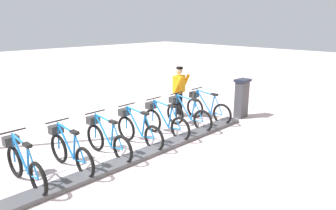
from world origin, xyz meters
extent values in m
plane|color=beige|center=(0.00, 0.00, 0.00)|extent=(60.00, 60.00, 0.00)
cube|color=#47474C|center=(0.00, 0.00, 0.05)|extent=(0.44, 7.36, 0.10)
cube|color=#38383D|center=(0.05, -4.19, 0.60)|extent=(0.28, 0.44, 1.20)
cube|color=#194C8C|center=(0.20, -4.19, 0.95)|extent=(0.03, 0.30, 0.40)
cube|color=black|center=(0.05, -4.19, 1.24)|extent=(0.36, 0.52, 0.08)
torus|color=black|center=(0.03, -3.10, 0.33)|extent=(0.67, 0.09, 0.67)
torus|color=black|center=(1.07, -3.06, 0.33)|extent=(0.67, 0.09, 0.67)
cylinder|color=blue|center=(0.73, -3.08, 0.61)|extent=(0.60, 0.07, 0.70)
cylinder|color=blue|center=(0.39, -3.09, 0.58)|extent=(0.16, 0.05, 0.61)
cylinder|color=blue|center=(0.67, -3.08, 0.92)|extent=(0.69, 0.07, 0.11)
cylinder|color=blue|center=(0.24, -3.09, 0.31)|extent=(0.43, 0.05, 0.09)
cylinder|color=blue|center=(0.18, -3.09, 0.61)|extent=(0.33, 0.04, 0.56)
cylinder|color=blue|center=(1.04, -3.06, 0.64)|extent=(0.10, 0.04, 0.62)
cube|color=black|center=(0.33, -3.09, 0.91)|extent=(0.22, 0.11, 0.06)
cylinder|color=black|center=(1.01, -3.06, 1.00)|extent=(0.05, 0.54, 0.03)
cube|color=#2D2D2D|center=(1.12, -3.06, 0.78)|extent=(0.21, 0.29, 0.18)
torus|color=black|center=(0.03, -2.16, 0.33)|extent=(0.67, 0.09, 0.67)
torus|color=black|center=(1.07, -2.13, 0.33)|extent=(0.67, 0.09, 0.67)
cylinder|color=#2071BA|center=(0.73, -2.14, 0.61)|extent=(0.60, 0.07, 0.70)
cylinder|color=#2071BA|center=(0.39, -2.15, 0.58)|extent=(0.16, 0.05, 0.61)
cylinder|color=#2071BA|center=(0.67, -2.14, 0.92)|extent=(0.69, 0.07, 0.11)
cylinder|color=#2071BA|center=(0.24, -2.16, 0.31)|extent=(0.43, 0.05, 0.09)
cylinder|color=#2071BA|center=(0.18, -2.16, 0.61)|extent=(0.33, 0.04, 0.56)
cylinder|color=#2071BA|center=(1.04, -2.13, 0.64)|extent=(0.10, 0.04, 0.62)
cube|color=black|center=(0.33, -2.15, 0.91)|extent=(0.22, 0.11, 0.06)
cylinder|color=black|center=(1.01, -2.13, 1.00)|extent=(0.05, 0.54, 0.03)
cube|color=#2D2D2D|center=(1.12, -2.12, 0.78)|extent=(0.21, 0.29, 0.18)
torus|color=black|center=(0.03, -1.23, 0.33)|extent=(0.67, 0.09, 0.67)
torus|color=black|center=(1.07, -1.19, 0.33)|extent=(0.67, 0.09, 0.67)
cylinder|color=blue|center=(0.73, -1.20, 0.61)|extent=(0.60, 0.07, 0.70)
cylinder|color=blue|center=(0.39, -1.21, 0.58)|extent=(0.16, 0.05, 0.61)
cylinder|color=blue|center=(0.67, -1.20, 0.92)|extent=(0.69, 0.07, 0.11)
cylinder|color=blue|center=(0.24, -1.22, 0.31)|extent=(0.43, 0.05, 0.09)
cylinder|color=blue|center=(0.18, -1.22, 0.61)|extent=(0.33, 0.04, 0.56)
cylinder|color=blue|center=(1.04, -1.19, 0.64)|extent=(0.10, 0.04, 0.62)
cube|color=black|center=(0.33, -1.21, 0.91)|extent=(0.22, 0.11, 0.06)
cylinder|color=black|center=(1.01, -1.19, 1.00)|extent=(0.05, 0.54, 0.03)
cube|color=#2D2D2D|center=(1.12, -1.19, 0.78)|extent=(0.21, 0.29, 0.18)
torus|color=black|center=(0.03, -0.29, 0.33)|extent=(0.67, 0.09, 0.67)
torus|color=black|center=(1.07, -0.25, 0.33)|extent=(0.67, 0.09, 0.67)
cylinder|color=blue|center=(0.73, -0.26, 0.61)|extent=(0.60, 0.07, 0.70)
cylinder|color=blue|center=(0.39, -0.27, 0.58)|extent=(0.16, 0.05, 0.61)
cylinder|color=blue|center=(0.67, -0.26, 0.92)|extent=(0.69, 0.07, 0.11)
cylinder|color=blue|center=(0.24, -0.28, 0.31)|extent=(0.43, 0.05, 0.09)
cylinder|color=blue|center=(0.18, -0.28, 0.61)|extent=(0.33, 0.04, 0.56)
cylinder|color=blue|center=(1.04, -0.25, 0.64)|extent=(0.10, 0.04, 0.62)
cube|color=black|center=(0.33, -0.28, 0.91)|extent=(0.22, 0.11, 0.06)
cylinder|color=black|center=(1.01, -0.25, 1.00)|extent=(0.05, 0.54, 0.03)
cube|color=#2D2D2D|center=(1.12, -0.25, 0.78)|extent=(0.21, 0.29, 0.18)
torus|color=black|center=(0.03, 0.65, 0.33)|extent=(0.67, 0.09, 0.67)
torus|color=black|center=(1.07, 0.69, 0.33)|extent=(0.67, 0.09, 0.67)
cylinder|color=#1879C1|center=(0.73, 0.68, 0.61)|extent=(0.60, 0.07, 0.70)
cylinder|color=#1879C1|center=(0.39, 0.66, 0.58)|extent=(0.16, 0.05, 0.61)
cylinder|color=#1879C1|center=(0.67, 0.67, 0.92)|extent=(0.69, 0.07, 0.11)
cylinder|color=#1879C1|center=(0.24, 0.66, 0.31)|extent=(0.43, 0.05, 0.09)
cylinder|color=#1879C1|center=(0.18, 0.66, 0.61)|extent=(0.33, 0.04, 0.56)
cylinder|color=#1879C1|center=(1.04, 0.69, 0.64)|extent=(0.10, 0.04, 0.62)
cube|color=black|center=(0.33, 0.66, 0.91)|extent=(0.22, 0.11, 0.06)
cylinder|color=black|center=(1.01, 0.69, 1.00)|extent=(0.05, 0.54, 0.03)
cube|color=#2D2D2D|center=(1.12, 0.69, 0.78)|extent=(0.21, 0.29, 0.18)
torus|color=black|center=(0.03, 1.59, 0.33)|extent=(0.67, 0.09, 0.67)
torus|color=black|center=(1.07, 1.63, 0.33)|extent=(0.67, 0.09, 0.67)
cylinder|color=blue|center=(0.73, 1.61, 0.61)|extent=(0.60, 0.07, 0.70)
cylinder|color=blue|center=(0.39, 1.60, 0.58)|extent=(0.16, 0.05, 0.61)
cylinder|color=blue|center=(0.67, 1.61, 0.92)|extent=(0.69, 0.07, 0.11)
cylinder|color=blue|center=(0.24, 1.60, 0.31)|extent=(0.43, 0.05, 0.09)
cylinder|color=blue|center=(0.18, 1.59, 0.61)|extent=(0.33, 0.04, 0.56)
cylinder|color=blue|center=(1.04, 1.62, 0.64)|extent=(0.10, 0.04, 0.62)
cube|color=black|center=(0.33, 1.60, 0.91)|extent=(0.22, 0.11, 0.06)
cylinder|color=black|center=(1.01, 1.62, 1.00)|extent=(0.05, 0.54, 0.03)
cube|color=#2D2D2D|center=(1.12, 1.63, 0.78)|extent=(0.21, 0.29, 0.18)
torus|color=black|center=(0.03, 2.53, 0.33)|extent=(0.67, 0.09, 0.67)
torus|color=black|center=(1.07, 2.56, 0.33)|extent=(0.67, 0.09, 0.67)
cylinder|color=blue|center=(0.73, 2.55, 0.61)|extent=(0.60, 0.07, 0.70)
cylinder|color=blue|center=(0.39, 2.54, 0.58)|extent=(0.16, 0.05, 0.61)
cylinder|color=blue|center=(0.67, 2.55, 0.92)|extent=(0.69, 0.07, 0.11)
cylinder|color=blue|center=(0.24, 2.53, 0.31)|extent=(0.43, 0.05, 0.09)
cylinder|color=blue|center=(0.18, 2.53, 0.61)|extent=(0.33, 0.04, 0.56)
cylinder|color=blue|center=(1.04, 2.56, 0.64)|extent=(0.10, 0.04, 0.62)
cube|color=black|center=(0.33, 2.54, 0.91)|extent=(0.22, 0.11, 0.06)
cylinder|color=black|center=(1.01, 2.56, 1.00)|extent=(0.05, 0.54, 0.03)
cube|color=#2D2D2D|center=(1.12, 2.56, 0.78)|extent=(0.21, 0.29, 0.18)
cube|color=white|center=(1.55, -2.94, 0.05)|extent=(0.28, 0.17, 0.10)
cube|color=white|center=(1.61, -2.70, 0.05)|extent=(0.28, 0.17, 0.10)
cylinder|color=black|center=(1.60, -2.92, 0.43)|extent=(0.15, 0.15, 0.82)
cylinder|color=black|center=(1.55, -2.73, 0.43)|extent=(0.15, 0.15, 0.82)
cube|color=orange|center=(1.58, -2.82, 1.10)|extent=(0.35, 0.45, 0.56)
cylinder|color=orange|center=(1.55, -3.10, 1.13)|extent=(0.35, 0.18, 0.57)
cylinder|color=orange|center=(1.42, -2.60, 1.13)|extent=(0.35, 0.18, 0.57)
sphere|color=tan|center=(1.58, -2.82, 1.53)|extent=(0.22, 0.22, 0.22)
cylinder|color=black|center=(1.56, -2.83, 1.63)|extent=(0.22, 0.22, 0.06)
camera|label=1|loc=(-5.12, 4.37, 3.08)|focal=32.75mm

